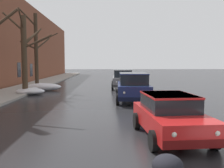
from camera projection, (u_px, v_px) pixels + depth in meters
left_sidewalk_slab at (5, 94)px, 18.80m from camera, size 3.35×80.00×0.15m
snow_bank_near_corner_left at (31, 91)px, 19.33m from camera, size 2.21×1.42×0.56m
snow_bank_mid_block_left at (43, 87)px, 22.03m from camera, size 3.17×1.03×0.69m
bare_tree_mid_block at (25, 52)px, 18.91m from camera, size 3.47×2.98×6.22m
bare_tree_far_down_block at (36, 49)px, 22.24m from camera, size 3.20×2.66×6.99m
sedan_red_approaching_near_lane at (170, 115)px, 8.16m from camera, size 2.14×4.03×1.42m
suv_darkblue_parked_kerbside_close at (133, 86)px, 15.80m from camera, size 2.30×4.55×1.82m
suv_grey_parked_kerbside_mid at (122, 78)px, 23.69m from camera, size 2.19×4.72×1.82m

